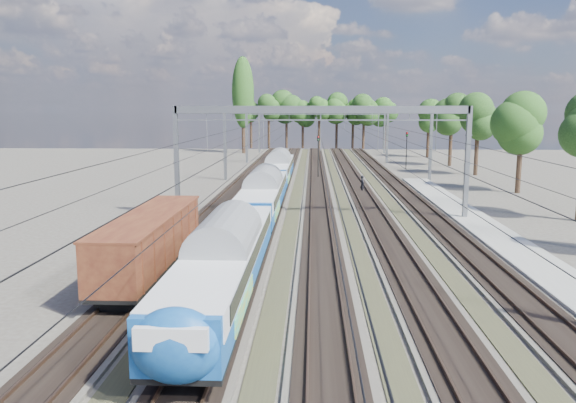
{
  "coord_description": "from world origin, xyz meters",
  "views": [
    {
      "loc": [
        -0.6,
        -14.38,
        8.74
      ],
      "look_at": [
        -2.19,
        21.6,
        2.8
      ],
      "focal_mm": 35.0,
      "sensor_mm": 36.0,
      "label": 1
    }
  ],
  "objects_px": {
    "signal_far": "(407,146)",
    "freight_boxcar": "(151,241)",
    "emu_train": "(263,190)",
    "worker": "(362,184)",
    "signal_near": "(318,152)"
  },
  "relations": [
    {
      "from": "emu_train",
      "to": "signal_near",
      "type": "distance_m",
      "value": 27.91
    },
    {
      "from": "freight_boxcar",
      "to": "worker",
      "type": "relative_size",
      "value": 6.97
    },
    {
      "from": "signal_far",
      "to": "worker",
      "type": "bearing_deg",
      "value": -98.57
    },
    {
      "from": "signal_near",
      "to": "emu_train",
      "type": "bearing_deg",
      "value": -94.91
    },
    {
      "from": "emu_train",
      "to": "worker",
      "type": "xyz_separation_m",
      "value": [
        9.19,
        15.53,
        -1.5
      ]
    },
    {
      "from": "signal_far",
      "to": "freight_boxcar",
      "type": "bearing_deg",
      "value": -101.0
    },
    {
      "from": "worker",
      "to": "signal_near",
      "type": "height_order",
      "value": "signal_near"
    },
    {
      "from": "emu_train",
      "to": "freight_boxcar",
      "type": "bearing_deg",
      "value": -106.03
    },
    {
      "from": "emu_train",
      "to": "freight_boxcar",
      "type": "relative_size",
      "value": 4.68
    },
    {
      "from": "freight_boxcar",
      "to": "signal_near",
      "type": "bearing_deg",
      "value": 78.1
    },
    {
      "from": "worker",
      "to": "signal_near",
      "type": "relative_size",
      "value": 0.33
    },
    {
      "from": "emu_train",
      "to": "worker",
      "type": "relative_size",
      "value": 32.63
    },
    {
      "from": "emu_train",
      "to": "freight_boxcar",
      "type": "height_order",
      "value": "emu_train"
    },
    {
      "from": "signal_near",
      "to": "freight_boxcar",
      "type": "bearing_deg",
      "value": -97.33
    },
    {
      "from": "worker",
      "to": "signal_near",
      "type": "xyz_separation_m",
      "value": [
        -4.6,
        11.98,
        2.52
      ]
    }
  ]
}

